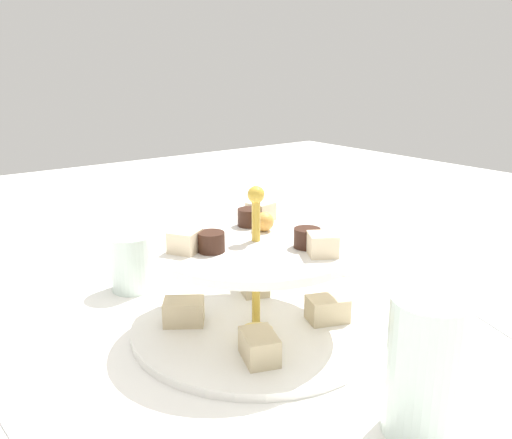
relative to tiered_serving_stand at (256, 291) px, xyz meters
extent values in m
plane|color=white|center=(0.00, 0.00, -0.05)|extent=(2.40, 2.40, 0.00)
cylinder|color=white|center=(0.00, 0.00, -0.05)|extent=(0.30, 0.30, 0.01)
cylinder|color=white|center=(0.00, 0.00, 0.06)|extent=(0.25, 0.25, 0.01)
cylinder|color=gold|center=(0.00, 0.00, 0.03)|extent=(0.01, 0.01, 0.17)
sphere|color=gold|center=(0.00, 0.00, 0.12)|extent=(0.02, 0.02, 0.02)
cube|color=#CCB78E|center=(0.05, 0.07, -0.03)|extent=(0.05, 0.06, 0.03)
cube|color=#CCB78E|center=(-0.07, 0.05, -0.03)|extent=(0.06, 0.05, 0.03)
cube|color=#CCB78E|center=(-0.05, -0.07, -0.03)|extent=(0.06, 0.06, 0.03)
cube|color=#CCB78E|center=(0.07, -0.05, -0.03)|extent=(0.06, 0.05, 0.03)
cylinder|color=#E5C660|center=(0.04, -0.03, -0.03)|extent=(0.04, 0.04, 0.01)
cylinder|color=#381E14|center=(0.05, 0.03, 0.07)|extent=(0.03, 0.03, 0.02)
cylinder|color=#381E14|center=(-0.05, 0.03, 0.07)|extent=(0.03, 0.03, 0.02)
cylinder|color=#381E14|center=(0.00, -0.06, 0.07)|extent=(0.03, 0.03, 0.02)
cube|color=beige|center=(0.08, 0.03, 0.08)|extent=(0.04, 0.04, 0.02)
cube|color=beige|center=(-0.07, 0.06, 0.08)|extent=(0.04, 0.04, 0.02)
cube|color=beige|center=(-0.02, -0.08, 0.08)|extent=(0.04, 0.04, 0.02)
sphere|color=gold|center=(-0.02, 0.03, 0.08)|extent=(0.02, 0.02, 0.02)
cylinder|color=silver|center=(0.24, 0.00, 0.01)|extent=(0.07, 0.07, 0.13)
cylinder|color=silver|center=(-0.19, 0.15, -0.01)|extent=(0.06, 0.06, 0.07)
cylinder|color=white|center=(-0.09, 0.24, -0.05)|extent=(0.09, 0.09, 0.01)
cylinder|color=white|center=(-0.09, 0.24, -0.02)|extent=(0.06, 0.06, 0.04)
cylinder|color=#D14C56|center=(-0.09, 0.24, 0.00)|extent=(0.06, 0.06, 0.01)
cube|color=silver|center=(0.13, 0.26, -0.05)|extent=(0.16, 0.07, 0.00)
cylinder|color=silver|center=(-0.20, -0.07, -0.01)|extent=(0.06, 0.06, 0.08)
camera|label=1|loc=(0.47, -0.36, 0.26)|focal=37.49mm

